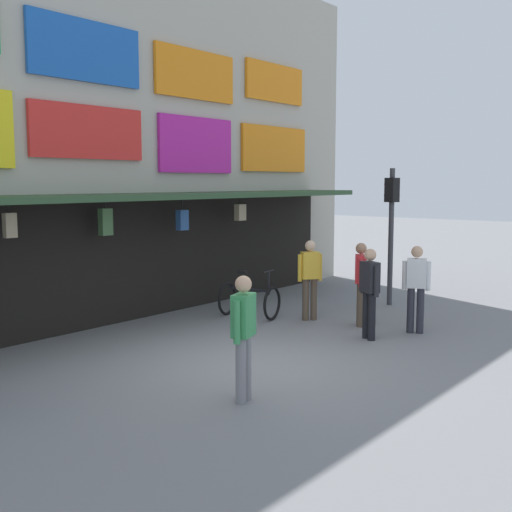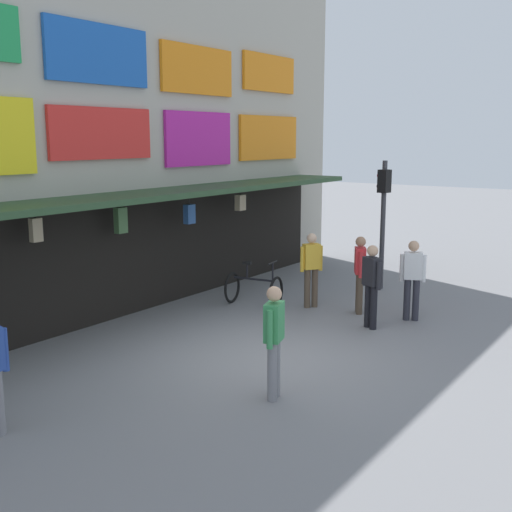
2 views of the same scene
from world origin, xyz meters
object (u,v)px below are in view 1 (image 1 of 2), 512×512
object	(u,v)px
pedestrian_in_blue	(370,289)
bicycle_parked	(249,299)
traffic_light_far	(391,214)
pedestrian_in_purple	(416,284)
pedestrian_in_white	(243,331)
pedestrian_in_green	(310,274)
pedestrian_in_red	(361,279)

from	to	relation	value
pedestrian_in_blue	bicycle_parked	bearing A→B (deg)	88.55
traffic_light_far	pedestrian_in_blue	size ratio (longest dim) A/B	1.90
traffic_light_far	pedestrian_in_purple	distance (m)	3.07
pedestrian_in_blue	pedestrian_in_white	world-z (taller)	same
traffic_light_far	pedestrian_in_green	bearing A→B (deg)	168.02
pedestrian_in_blue	pedestrian_in_white	xyz separation A→B (m)	(-4.00, -0.34, 0.00)
pedestrian_in_purple	traffic_light_far	bearing A→B (deg)	36.93
pedestrian_in_green	pedestrian_in_purple	bearing A→B (deg)	-82.46
traffic_light_far	pedestrian_in_green	xyz separation A→B (m)	(-2.56, 0.54, -1.16)
pedestrian_in_red	pedestrian_in_purple	distance (m)	1.14
pedestrian_in_purple	pedestrian_in_white	bearing A→B (deg)	178.68
traffic_light_far	pedestrian_in_green	world-z (taller)	traffic_light_far
pedestrian_in_red	pedestrian_in_green	world-z (taller)	same
bicycle_parked	pedestrian_in_purple	world-z (taller)	pedestrian_in_purple
traffic_light_far	pedestrian_in_red	bearing A→B (deg)	-166.59
pedestrian_in_red	pedestrian_in_blue	bearing A→B (deg)	-142.11
pedestrian_in_red	pedestrian_in_white	xyz separation A→B (m)	(-4.87, -1.02, 0.00)
traffic_light_far	pedestrian_in_red	world-z (taller)	traffic_light_far
pedestrian_in_blue	pedestrian_in_green	size ratio (longest dim) A/B	1.00
bicycle_parked	pedestrian_in_red	xyz separation A→B (m)	(0.80, -2.23, 0.55)
bicycle_parked	pedestrian_in_white	xyz separation A→B (m)	(-4.07, -3.24, 0.55)
bicycle_parked	pedestrian_in_blue	xyz separation A→B (m)	(-0.07, -2.90, 0.55)
traffic_light_far	pedestrian_in_white	bearing A→B (deg)	-167.68
pedestrian_in_red	pedestrian_in_green	bearing A→B (deg)	98.88
pedestrian_in_blue	pedestrian_in_green	distance (m)	1.92
pedestrian_in_purple	pedestrian_in_white	xyz separation A→B (m)	(-5.00, 0.12, 0.00)
pedestrian_in_blue	pedestrian_in_purple	xyz separation A→B (m)	(1.00, -0.45, 0.00)
pedestrian_in_white	pedestrian_in_red	bearing A→B (deg)	11.78
pedestrian_in_blue	pedestrian_in_purple	distance (m)	1.09
pedestrian_in_green	pedestrian_in_red	bearing A→B (deg)	-81.12
traffic_light_far	pedestrian_in_white	size ratio (longest dim) A/B	1.90
pedestrian_in_red	bicycle_parked	bearing A→B (deg)	109.76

